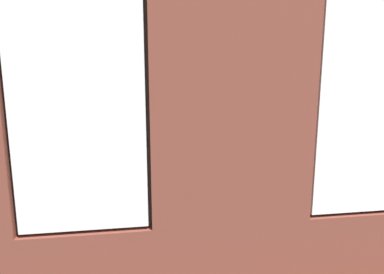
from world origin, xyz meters
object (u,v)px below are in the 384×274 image
object	(u,v)px
tv_flatscreen	(31,146)
potted_plant_corner_near_left	(270,125)
candle_jar	(183,161)
media_console	(33,177)
remote_black	(171,168)
potted_plant_beside_window_right	(41,213)
remote_silver	(202,167)
potted_plant_near_tv	(50,175)
coffee_table	(194,168)
potted_plant_by_left_couch	(274,160)
table_plant_small	(214,157)
potted_plant_between_couches	(347,194)
cup_ceramic	(194,163)
potted_plant_foreground_right	(70,142)
couch_by_window	(223,231)
couch_left	(331,179)

from	to	relation	value
tv_flatscreen	potted_plant_corner_near_left	size ratio (longest dim) A/B	0.84
candle_jar	potted_plant_corner_near_left	bearing A→B (deg)	-138.90
media_console	tv_flatscreen	xyz separation A→B (m)	(0.00, -0.00, 0.55)
remote_black	potted_plant_beside_window_right	world-z (taller)	potted_plant_beside_window_right
remote_silver	media_console	world-z (taller)	media_console
potted_plant_near_tv	potted_plant_beside_window_right	bearing A→B (deg)	101.26
coffee_table	potted_plant_by_left_couch	distance (m)	1.79
candle_jar	potted_plant_by_left_couch	xyz separation A→B (m)	(-1.87, -0.45, -0.17)
media_console	potted_plant_near_tv	distance (m)	1.25
table_plant_small	potted_plant_between_couches	size ratio (longest dim) A/B	0.17
cup_ceramic	remote_black	xyz separation A→B (m)	(0.42, 0.13, -0.03)
potted_plant_foreground_right	potted_plant_between_couches	bearing A→B (deg)	130.84
media_console	potted_plant_beside_window_right	distance (m)	3.02
table_plant_small	potted_plant_foreground_right	xyz separation A→B (m)	(2.86, -2.02, -0.05)
remote_black	potted_plant_between_couches	world-z (taller)	potted_plant_between_couches
candle_jar	couch_by_window	bearing A→B (deg)	92.39
tv_flatscreen	potted_plant_foreground_right	world-z (taller)	potted_plant_foreground_right
remote_silver	potted_plant_beside_window_right	distance (m)	3.04
media_console	potted_plant_between_couches	bearing A→B (deg)	147.02
couch_by_window	coffee_table	xyz separation A→B (m)	(-0.07, -2.34, 0.03)
cup_ceramic	remote_silver	distance (m)	0.17
couch_left	coffee_table	size ratio (longest dim) A/B	1.35
cup_ceramic	potted_plant_foreground_right	world-z (taller)	potted_plant_foreground_right
remote_black	tv_flatscreen	world-z (taller)	tv_flatscreen
potted_plant_near_tv	potted_plant_between_couches	world-z (taller)	potted_plant_near_tv
potted_plant_foreground_right	candle_jar	bearing A→B (deg)	138.14
table_plant_small	remote_silver	world-z (taller)	table_plant_small
cup_ceramic	media_console	distance (m)	2.81
candle_jar	potted_plant_between_couches	size ratio (longest dim) A/B	0.10
remote_silver	potted_plant_near_tv	world-z (taller)	potted_plant_near_tv
potted_plant_beside_window_right	tv_flatscreen	bearing A→B (deg)	-72.27
potted_plant_beside_window_right	potted_plant_corner_near_left	xyz separation A→B (m)	(-4.11, -4.66, 0.05)
potted_plant_near_tv	potted_plant_corner_near_left	size ratio (longest dim) A/B	1.22
potted_plant_foreground_right	potted_plant_near_tv	bearing A→B (deg)	95.25
coffee_table	couch_left	bearing A→B (deg)	158.86
couch_by_window	media_console	size ratio (longest dim) A/B	1.64
cup_ceramic	potted_plant_foreground_right	distance (m)	3.29
couch_by_window	cup_ceramic	size ratio (longest dim) A/B	22.92
couch_by_window	potted_plant_beside_window_right	xyz separation A→B (m)	(1.79, 0.10, 0.36)
potted_plant_beside_window_right	potted_plant_near_tv	bearing A→B (deg)	-78.74
couch_by_window	potted_plant_between_couches	distance (m)	1.49
couch_by_window	potted_plant_near_tv	bearing A→B (deg)	-37.98
potted_plant_beside_window_right	potted_plant_by_left_couch	xyz separation A→B (m)	(-3.56, -2.99, -0.39)
remote_silver	potted_plant_between_couches	world-z (taller)	potted_plant_between_couches
candle_jar	potted_plant_by_left_couch	bearing A→B (deg)	-166.57
potted_plant_beside_window_right	potted_plant_between_couches	xyz separation A→B (m)	(-3.24, -0.15, -0.04)
remote_black	potted_plant_between_couches	bearing A→B (deg)	174.45
cup_ceramic	potted_plant_beside_window_right	distance (m)	3.07
remote_black	potted_plant_foreground_right	size ratio (longest dim) A/B	0.13
couch_by_window	potted_plant_near_tv	size ratio (longest dim) A/B	1.41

